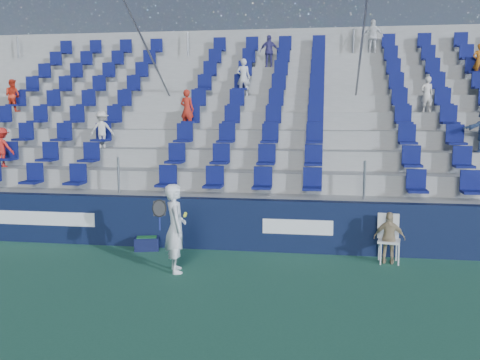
% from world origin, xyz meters
% --- Properties ---
extents(ground, '(70.00, 70.00, 0.00)m').
position_xyz_m(ground, '(0.00, 0.00, 0.00)').
color(ground, '#2A6249').
rests_on(ground, ground).
extents(sponsor_wall, '(24.00, 0.32, 1.20)m').
position_xyz_m(sponsor_wall, '(0.00, 3.15, 0.60)').
color(sponsor_wall, '#0E1736').
rests_on(sponsor_wall, ground).
extents(grandstand, '(24.00, 8.17, 6.63)m').
position_xyz_m(grandstand, '(0.00, 8.24, 2.13)').
color(grandstand, '#A0A09B').
rests_on(grandstand, ground).
extents(tennis_player, '(0.73, 0.77, 1.81)m').
position_xyz_m(tennis_player, '(-0.87, 1.22, 0.90)').
color(tennis_player, white).
rests_on(tennis_player, ground).
extents(line_judge_chair, '(0.53, 0.54, 1.04)m').
position_xyz_m(line_judge_chair, '(3.48, 2.66, 0.59)').
color(line_judge_chair, white).
rests_on(line_judge_chair, ground).
extents(line_judge, '(0.69, 0.37, 1.12)m').
position_xyz_m(line_judge, '(3.48, 2.50, 0.56)').
color(line_judge, tan).
rests_on(line_judge, ground).
extents(ball_bin, '(0.64, 0.50, 0.32)m').
position_xyz_m(ball_bin, '(-2.01, 2.75, 0.17)').
color(ball_bin, '#0F1337').
rests_on(ball_bin, ground).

